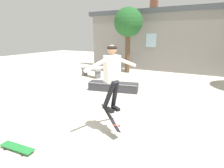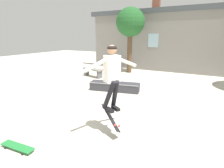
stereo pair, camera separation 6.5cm
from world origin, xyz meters
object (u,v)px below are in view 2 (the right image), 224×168
object	(u,v)px
skate_ledge	(115,87)
tree_left	(130,23)
skater	(112,72)
park_bench	(93,71)
skateboard_resting	(17,146)
skateboard_flipping	(111,118)

from	to	relation	value
skate_ledge	tree_left	bearing A→B (deg)	91.69
tree_left	skate_ledge	xyz separation A→B (m)	(1.02, -4.09, -2.93)
tree_left	skater	bearing A→B (deg)	-70.39
park_bench	skateboard_resting	bearing A→B (deg)	-53.82
skateboard_flipping	skateboard_resting	xyz separation A→B (m)	(-1.49, -1.49, -0.37)
tree_left	skate_ledge	distance (m)	5.13
skateboard_flipping	skate_ledge	bearing A→B (deg)	143.14
skater	skateboard_flipping	xyz separation A→B (m)	(-0.01, -0.04, -1.12)
skate_ledge	skateboard_flipping	bearing A→B (deg)	-76.41
skater	tree_left	bearing A→B (deg)	138.65
skateboard_resting	park_bench	bearing A→B (deg)	106.15
park_bench	tree_left	bearing A→B (deg)	73.14
park_bench	skate_ledge	size ratio (longest dim) A/B	0.66
skateboard_flipping	skateboard_resting	world-z (taller)	skateboard_flipping
tree_left	skate_ledge	bearing A→B (deg)	-76.03
skate_ledge	skater	distance (m)	3.81
skate_ledge	skateboard_resting	bearing A→B (deg)	-101.38
tree_left	park_bench	world-z (taller)	tree_left
skateboard_flipping	skateboard_resting	distance (m)	2.14
tree_left	park_bench	size ratio (longest dim) A/B	2.76
park_bench	skater	bearing A→B (deg)	-36.19
tree_left	park_bench	bearing A→B (deg)	-122.20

